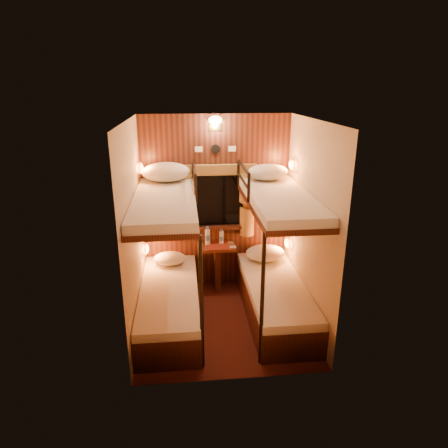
{
  "coord_description": "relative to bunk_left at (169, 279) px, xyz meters",
  "views": [
    {
      "loc": [
        -0.43,
        -4.24,
        2.74
      ],
      "look_at": [
        0.02,
        0.15,
        1.2
      ],
      "focal_mm": 32.0,
      "sensor_mm": 36.0,
      "label": 1
    }
  ],
  "objects": [
    {
      "name": "back_panel",
      "position": [
        0.65,
        0.97,
        0.64
      ],
      "size": [
        2.0,
        0.03,
        2.4
      ],
      "primitive_type": "cube",
      "color": "black",
      "rests_on": "floor"
    },
    {
      "name": "pillow_upper_right",
      "position": [
        1.3,
        0.66,
        1.13
      ],
      "size": [
        0.52,
        0.37,
        0.2
      ],
      "primitive_type": "ellipsoid",
      "color": "silver",
      "rests_on": "bunk_right"
    },
    {
      "name": "curtains",
      "position": [
        0.65,
        0.9,
        0.71
      ],
      "size": [
        1.1,
        0.22,
        1.0
      ],
      "color": "olive",
      "rests_on": "back_panel"
    },
    {
      "name": "wall_left",
      "position": [
        -0.35,
        -0.07,
        0.64
      ],
      "size": [
        0.0,
        2.4,
        2.4
      ],
      "primitive_type": "plane",
      "rotation": [
        1.57,
        0.0,
        1.57
      ],
      "color": "#C6B293",
      "rests_on": "floor"
    },
    {
      "name": "bunk_right",
      "position": [
        1.3,
        0.0,
        0.0
      ],
      "size": [
        0.72,
        1.9,
        1.82
      ],
      "color": "black",
      "rests_on": "floor"
    },
    {
      "name": "pillow_upper_left",
      "position": [
        -0.0,
        0.71,
        1.15
      ],
      "size": [
        0.61,
        0.44,
        0.24
      ],
      "primitive_type": "ellipsoid",
      "color": "silver",
      "rests_on": "bunk_left"
    },
    {
      "name": "bunk_left",
      "position": [
        0.0,
        0.0,
        0.0
      ],
      "size": [
        0.72,
        1.9,
        1.82
      ],
      "color": "black",
      "rests_on": "floor"
    },
    {
      "name": "sachet_a",
      "position": [
        0.86,
        0.7,
        0.09
      ],
      "size": [
        0.09,
        0.07,
        0.01
      ],
      "primitive_type": "cube",
      "rotation": [
        0.0,
        0.0,
        -0.06
      ],
      "color": "silver",
      "rests_on": "table"
    },
    {
      "name": "reading_lamps",
      "position": [
        0.65,
        0.63,
        0.68
      ],
      "size": [
        2.0,
        0.2,
        1.25
      ],
      "color": "orange",
      "rests_on": "wall_left"
    },
    {
      "name": "back_fixtures",
      "position": [
        0.65,
        0.93,
        1.69
      ],
      "size": [
        0.54,
        0.09,
        0.48
      ],
      "color": "black",
      "rests_on": "back_panel"
    },
    {
      "name": "pillow_lower_left",
      "position": [
        -0.0,
        0.65,
        -0.02
      ],
      "size": [
        0.43,
        0.31,
        0.17
      ],
      "primitive_type": "ellipsoid",
      "color": "silver",
      "rests_on": "bunk_left"
    },
    {
      "name": "wall_back",
      "position": [
        0.65,
        0.98,
        0.64
      ],
      "size": [
        2.4,
        0.0,
        2.4
      ],
      "primitive_type": "plane",
      "rotation": [
        1.57,
        0.0,
        0.0
      ],
      "color": "#C6B293",
      "rests_on": "floor"
    },
    {
      "name": "bottle_right",
      "position": [
        0.71,
        0.84,
        0.18
      ],
      "size": [
        0.06,
        0.06,
        0.21
      ],
      "rotation": [
        0.0,
        0.0,
        0.13
      ],
      "color": "#99BFE5",
      "rests_on": "table"
    },
    {
      "name": "pillow_lower_right",
      "position": [
        1.3,
        0.65,
        0.0
      ],
      "size": [
        0.54,
        0.38,
        0.21
      ],
      "primitive_type": "ellipsoid",
      "color": "silver",
      "rests_on": "bunk_right"
    },
    {
      "name": "bottle_left",
      "position": [
        0.52,
        0.85,
        0.2
      ],
      "size": [
        0.07,
        0.07,
        0.26
      ],
      "rotation": [
        0.0,
        0.0,
        0.37
      ],
      "color": "#99BFE5",
      "rests_on": "table"
    },
    {
      "name": "table",
      "position": [
        0.65,
        0.78,
        -0.14
      ],
      "size": [
        0.5,
        0.34,
        0.66
      ],
      "color": "#5E2915",
      "rests_on": "floor"
    },
    {
      "name": "window",
      "position": [
        0.65,
        0.94,
        0.62
      ],
      "size": [
        1.0,
        0.12,
        0.79
      ],
      "color": "black",
      "rests_on": "back_panel"
    },
    {
      "name": "sachet_b",
      "position": [
        0.85,
        0.87,
        0.09
      ],
      "size": [
        0.07,
        0.06,
        0.01
      ],
      "primitive_type": "cube",
      "rotation": [
        0.0,
        0.0,
        -0.09
      ],
      "color": "silver",
      "rests_on": "table"
    },
    {
      "name": "ceiling",
      "position": [
        0.65,
        -0.07,
        1.84
      ],
      "size": [
        2.1,
        2.1,
        0.0
      ],
      "primitive_type": "plane",
      "rotation": [
        3.14,
        0.0,
        0.0
      ],
      "color": "silver",
      "rests_on": "wall_back"
    },
    {
      "name": "floor",
      "position": [
        0.65,
        -0.07,
        -0.56
      ],
      "size": [
        2.1,
        2.1,
        0.0
      ],
      "primitive_type": "plane",
      "color": "#3D1B10",
      "rests_on": "ground"
    },
    {
      "name": "wall_right",
      "position": [
        1.65,
        -0.07,
        0.64
      ],
      "size": [
        0.0,
        2.4,
        2.4
      ],
      "primitive_type": "plane",
      "rotation": [
        1.57,
        0.0,
        -1.57
      ],
      "color": "#C6B293",
      "rests_on": "floor"
    },
    {
      "name": "wall_front",
      "position": [
        0.65,
        -1.12,
        0.64
      ],
      "size": [
        2.4,
        0.0,
        2.4
      ],
      "primitive_type": "plane",
      "rotation": [
        -1.57,
        0.0,
        0.0
      ],
      "color": "#C6B293",
      "rests_on": "floor"
    }
  ]
}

